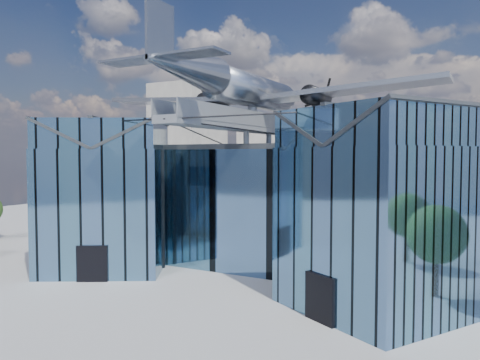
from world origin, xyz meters
The scene contains 3 objects.
ground_plane centered at (0.00, 0.00, 0.00)m, with size 120.00×120.00×0.00m, color gray.
museum centered at (0.00, 5.82, 5.54)m, with size 32.88×24.50×17.60m.
bg_towers centered at (1.45, 50.49, 10.01)m, with size 77.00×24.50×26.00m.
Camera 1 is at (16.61, -28.37, 9.01)m, focal length 35.00 mm.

